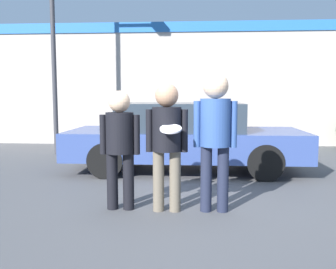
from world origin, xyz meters
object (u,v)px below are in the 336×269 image
(person_right, at_px, (215,128))
(person_middle_with_frisbee, at_px, (167,135))
(parked_car_near, at_px, (184,136))
(street_lamp, at_px, (65,26))
(person_left, at_px, (120,140))

(person_right, bearing_deg, person_middle_with_frisbee, -177.38)
(parked_car_near, relative_size, street_lamp, 0.90)
(person_middle_with_frisbee, height_order, person_right, person_right)
(person_left, relative_size, person_middle_with_frisbee, 0.95)
(person_middle_with_frisbee, distance_m, person_right, 0.64)
(person_left, bearing_deg, street_lamp, 116.66)
(person_left, height_order, parked_car_near, person_left)
(person_middle_with_frisbee, relative_size, parked_car_near, 0.36)
(person_middle_with_frisbee, bearing_deg, parked_car_near, 86.82)
(parked_car_near, bearing_deg, person_left, -106.32)
(person_left, distance_m, street_lamp, 5.61)
(street_lamp, bearing_deg, person_left, -63.34)
(person_left, distance_m, person_right, 1.27)
(person_middle_with_frisbee, bearing_deg, person_right, 2.62)
(parked_car_near, height_order, street_lamp, street_lamp)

